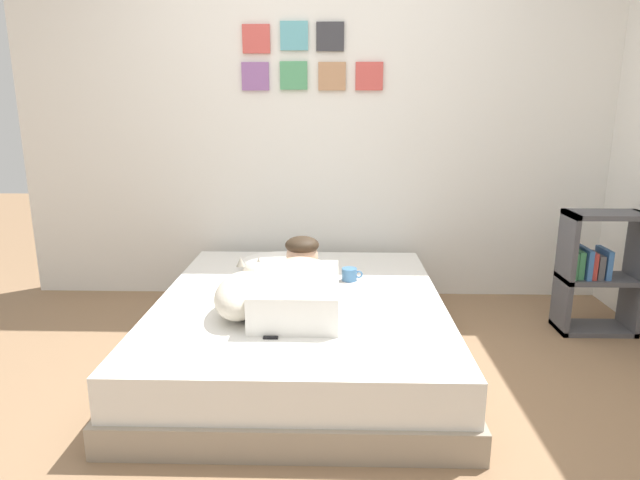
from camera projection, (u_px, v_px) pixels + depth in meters
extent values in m
plane|color=#8C6B4C|center=(301.00, 404.00, 2.55)|extent=(12.26, 12.26, 0.00)
cube|color=silver|center=(313.00, 122.00, 3.82)|extent=(4.13, 0.10, 2.50)
cube|color=#8C5999|center=(255.00, 76.00, 3.69)|extent=(0.18, 0.02, 0.18)
cube|color=#4C9966|center=(294.00, 76.00, 3.69)|extent=(0.18, 0.02, 0.18)
cube|color=tan|center=(332.00, 76.00, 3.68)|extent=(0.18, 0.02, 0.18)
cube|color=#CC4C47|center=(369.00, 76.00, 3.68)|extent=(0.18, 0.02, 0.18)
cube|color=#CC4C47|center=(256.00, 39.00, 3.64)|extent=(0.18, 0.02, 0.18)
cube|color=#59A5B2|center=(294.00, 36.00, 3.63)|extent=(0.18, 0.02, 0.18)
cube|color=#333338|center=(330.00, 37.00, 3.62)|extent=(0.18, 0.02, 0.18)
cube|color=gray|center=(301.00, 343.00, 3.04)|extent=(1.57, 1.93, 0.14)
cube|color=white|center=(300.00, 314.00, 2.99)|extent=(1.53, 1.87, 0.20)
ellipsoid|color=white|center=(282.00, 262.00, 3.44)|extent=(0.52, 0.32, 0.11)
cube|color=white|center=(297.00, 295.00, 2.74)|extent=(0.42, 0.64, 0.18)
ellipsoid|color=#D8AD8E|center=(301.00, 271.00, 3.07)|extent=(0.32, 0.20, 0.16)
sphere|color=#D8AD8E|center=(302.00, 256.00, 3.21)|extent=(0.19, 0.19, 0.19)
ellipsoid|color=#332619|center=(302.00, 245.00, 3.20)|extent=(0.20, 0.20, 0.10)
cylinder|color=#D8AD8E|center=(285.00, 269.00, 3.21)|extent=(0.23, 0.07, 0.14)
cylinder|color=#D8AD8E|center=(319.00, 269.00, 3.21)|extent=(0.23, 0.07, 0.14)
ellipsoid|color=beige|center=(242.00, 295.00, 2.71)|extent=(0.26, 0.48, 0.20)
sphere|color=beige|center=(255.00, 275.00, 2.95)|extent=(0.15, 0.15, 0.15)
cone|color=#A79F8E|center=(241.00, 262.00, 2.96)|extent=(0.05, 0.05, 0.05)
cone|color=#A79F8E|center=(259.00, 262.00, 2.96)|extent=(0.05, 0.05, 0.05)
cylinder|color=teal|center=(349.00, 274.00, 3.24)|extent=(0.09, 0.09, 0.07)
torus|color=teal|center=(359.00, 274.00, 3.24)|extent=(0.05, 0.01, 0.05)
cube|color=black|center=(272.00, 332.00, 2.50)|extent=(0.07, 0.14, 0.01)
cube|color=#4C4C51|center=(565.00, 273.00, 3.31)|extent=(0.03, 0.24, 0.75)
cube|color=#4C4C51|center=(635.00, 273.00, 3.30)|extent=(0.03, 0.24, 0.75)
cube|color=#4C4C51|center=(592.00, 328.00, 3.39)|extent=(0.45, 0.24, 0.03)
cube|color=#4C4C51|center=(599.00, 279.00, 3.31)|extent=(0.45, 0.24, 0.03)
cube|color=#4C4C51|center=(607.00, 215.00, 3.21)|extent=(0.45, 0.24, 0.03)
cube|color=#3F8C59|center=(570.00, 263.00, 3.29)|extent=(0.02, 0.19, 0.17)
cube|color=#3F8C59|center=(577.00, 263.00, 3.29)|extent=(0.04, 0.16, 0.17)
cube|color=#3866A5|center=(584.00, 262.00, 3.29)|extent=(0.03, 0.20, 0.18)
cube|color=#B23833|center=(589.00, 264.00, 3.29)|extent=(0.03, 0.18, 0.16)
cube|color=#4C4C51|center=(596.00, 265.00, 3.29)|extent=(0.04, 0.17, 0.15)
cube|color=#3866A5|center=(603.00, 263.00, 3.28)|extent=(0.03, 0.18, 0.18)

